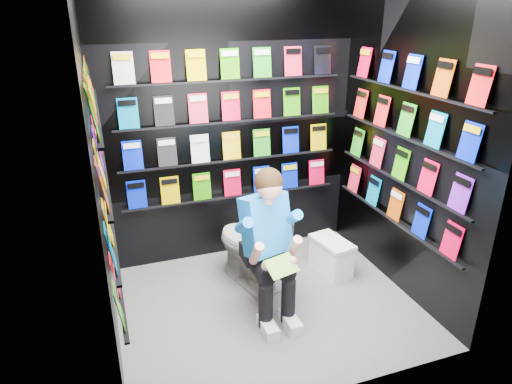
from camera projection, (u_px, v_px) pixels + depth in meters
name	position (u px, v px, depth m)	size (l,w,h in m)	color
floor	(267.00, 305.00, 3.83)	(2.40, 2.40, 0.00)	slate
wall_back	(230.00, 126.00, 4.21)	(2.40, 0.04, 2.60)	black
wall_front	(335.00, 211.00, 2.46)	(2.40, 0.04, 2.60)	black
wall_left	(97.00, 176.00, 2.96)	(0.04, 2.00, 2.60)	black
wall_right	(407.00, 142.00, 3.70)	(0.04, 2.00, 2.60)	black
comics_back	(231.00, 126.00, 4.18)	(2.10, 0.06, 1.37)	#E62341
comics_left	(102.00, 175.00, 2.97)	(0.06, 1.70, 1.37)	#E62341
comics_right	(404.00, 142.00, 3.69)	(0.06, 1.70, 1.37)	#E62341
toilet	(249.00, 246.00, 4.02)	(0.42, 0.75, 0.73)	silver
longbox	(331.00, 258.00, 4.25)	(0.22, 0.40, 0.30)	silver
longbox_lid	(332.00, 242.00, 4.19)	(0.24, 0.42, 0.03)	silver
reader	(265.00, 225.00, 3.55)	(0.48, 0.71, 1.30)	#077CF2
held_comic	(282.00, 266.00, 3.30)	(0.24, 0.01, 0.16)	green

